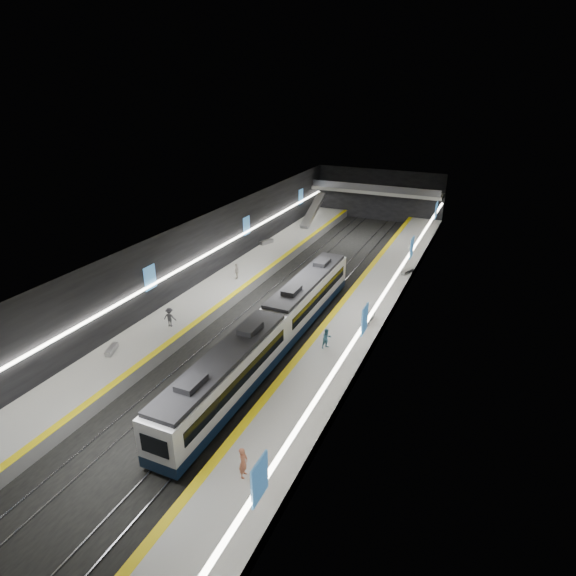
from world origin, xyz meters
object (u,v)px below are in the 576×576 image
at_px(escalator, 313,210).
at_px(bench_right_far, 407,272).
at_px(bench_left_far, 267,242).
at_px(passenger_left_b, 170,317).
at_px(passenger_left_a, 237,271).
at_px(passenger_right_b, 327,339).
at_px(bench_right_near, 369,319).
at_px(train, 273,329).
at_px(bench_left_near, 112,350).
at_px(passenger_right_a, 243,463).

height_order(escalator, bench_right_far, escalator).
height_order(bench_left_far, bench_right_far, bench_left_far).
relative_size(escalator, passenger_left_b, 4.57).
bearing_deg(passenger_left_a, passenger_right_b, 42.49).
height_order(bench_right_near, passenger_left_b, passenger_left_b).
height_order(train, bench_right_far, train).
bearing_deg(passenger_left_a, bench_right_far, 106.45).
bearing_deg(passenger_left_a, escalator, 168.81).
bearing_deg(bench_left_near, bench_right_far, 33.86).
height_order(escalator, bench_left_far, escalator).
height_order(passenger_right_b, passenger_left_a, passenger_left_a).
bearing_deg(bench_left_far, passenger_right_a, -43.85).
relative_size(bench_left_near, bench_right_far, 0.96).
distance_m(bench_right_near, passenger_left_a, 16.09).
xyz_separation_m(bench_right_far, passenger_left_b, (-16.38, -20.89, 0.66)).
height_order(bench_right_near, passenger_right_b, passenger_right_b).
height_order(bench_right_far, passenger_left_a, passenger_left_a).
distance_m(bench_left_far, passenger_left_a, 12.27).
bearing_deg(escalator, train, -73.78).
relative_size(bench_left_near, passenger_right_b, 1.01).
height_order(bench_right_near, bench_right_far, bench_right_near).
distance_m(bench_right_far, passenger_right_a, 33.48).
distance_m(escalator, bench_left_far, 12.05).
distance_m(bench_left_far, bench_right_near, 23.97).
bearing_deg(passenger_left_b, escalator, -99.55).
xyz_separation_m(bench_right_near, passenger_right_a, (-1.30, -20.52, 0.69)).
xyz_separation_m(escalator, bench_left_far, (-1.87, -11.79, -1.66)).
xyz_separation_m(bench_right_near, passenger_left_b, (-15.55, -8.00, 0.63)).
height_order(train, bench_right_near, train).
bearing_deg(passenger_right_b, bench_left_far, 69.69).
relative_size(bench_left_far, passenger_left_a, 1.12).
relative_size(train, escalator, 3.76).
height_order(escalator, passenger_left_b, escalator).
relative_size(escalator, bench_left_far, 4.04).
xyz_separation_m(bench_left_near, bench_left_far, (-0.86, 29.23, 0.03)).
distance_m(bench_left_near, bench_right_near, 21.81).
xyz_separation_m(escalator, bench_left_near, (-1.01, -41.01, -1.69)).
relative_size(escalator, passenger_left_a, 4.51).
relative_size(bench_right_near, bench_right_far, 1.14).
relative_size(passenger_right_b, passenger_left_b, 0.97).
bearing_deg(train, bench_right_far, 70.43).
xyz_separation_m(train, bench_left_far, (-11.87, 22.59, -0.95)).
distance_m(train, passenger_left_b, 9.47).
relative_size(bench_left_near, bench_right_near, 0.84).
bearing_deg(train, passenger_right_b, 12.07).
distance_m(bench_left_near, passenger_right_b, 17.11).
bearing_deg(passenger_right_a, passenger_left_b, 38.81).
xyz_separation_m(bench_left_far, bench_right_far, (18.87, -2.91, -0.02)).
bearing_deg(passenger_right_a, passenger_right_b, -7.79).
xyz_separation_m(train, passenger_left_b, (-9.38, -1.20, -0.32)).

